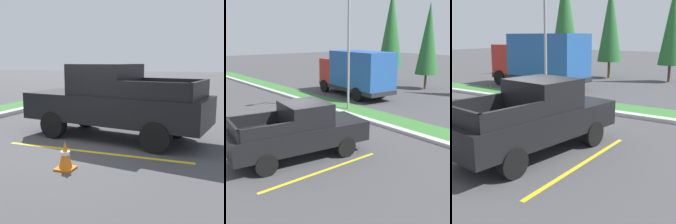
% 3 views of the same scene
% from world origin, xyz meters
% --- Properties ---
extents(ground_plane, '(120.00, 120.00, 0.00)m').
position_xyz_m(ground_plane, '(0.00, 0.00, 0.00)').
color(ground_plane, '#424244').
extents(parking_line_near, '(0.12, 4.80, 0.01)m').
position_xyz_m(parking_line_near, '(-0.55, -0.43, 0.00)').
color(parking_line_near, yellow).
rests_on(parking_line_near, ground).
extents(parking_line_far, '(0.12, 4.80, 0.01)m').
position_xyz_m(parking_line_far, '(2.55, -0.43, 0.00)').
color(parking_line_far, yellow).
rests_on(parking_line_far, ground).
extents(pickup_truck_main, '(2.60, 5.44, 2.10)m').
position_xyz_m(pickup_truck_main, '(1.00, -0.38, 1.04)').
color(pickup_truck_main, black).
rests_on(pickup_truck_main, ground).
extents(traffic_cone, '(0.36, 0.36, 0.60)m').
position_xyz_m(traffic_cone, '(-1.83, -0.39, 0.29)').
color(traffic_cone, orange).
rests_on(traffic_cone, ground).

